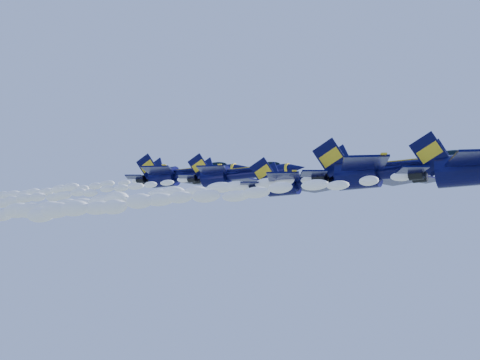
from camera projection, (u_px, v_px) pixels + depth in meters
The scene contains 9 objects.
smoke_trail_jet_lead at pixel (191, 198), 63.86m from camera, with size 42.28×1.85×1.66m, color white.
jet_second at pixel (397, 169), 62.01m from camera, with size 18.61×15.26×6.91m.
smoke_trail_jet_second at pixel (142, 198), 75.33m from camera, with size 42.28×2.07×1.87m, color white.
jet_third at pixel (311, 181), 68.34m from camera, with size 15.21×12.48×5.65m.
smoke_trail_jet_third at pixel (99, 204), 81.00m from camera, with size 42.28×1.69×1.53m, color white.
jet_fourth at pixel (238, 174), 84.36m from camera, with size 16.12×13.22×5.99m.
smoke_trail_jet_fourth at pixel (69, 194), 97.20m from camera, with size 42.28×1.80×1.62m, color white.
jet_fifth at pixel (186, 174), 97.89m from camera, with size 18.94×15.54×7.04m.
smoke_trail_jet_fifth at pixel (38, 193), 111.28m from camera, with size 42.28×2.11×1.90m, color white.
Camera 1 is at (24.59, -62.19, 141.12)m, focal length 50.00 mm.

